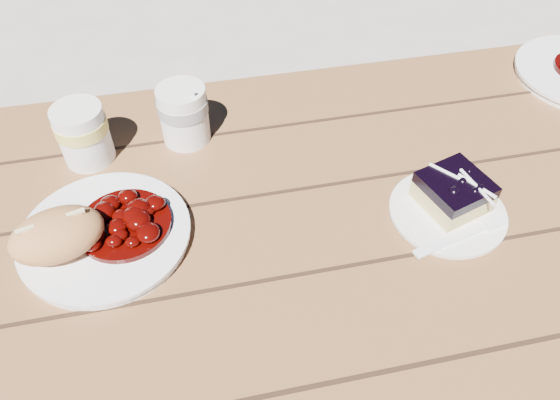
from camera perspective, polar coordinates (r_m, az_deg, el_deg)
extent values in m
cube|color=brown|center=(0.83, -1.98, -4.82)|extent=(2.00, 0.80, 0.05)
cube|color=brown|center=(1.49, -6.33, 7.90)|extent=(1.80, 0.25, 0.04)
cube|color=brown|center=(1.86, 19.58, 5.23)|extent=(0.06, 0.06, 0.42)
cylinder|color=white|center=(0.83, -17.77, -3.64)|extent=(0.24, 0.24, 0.02)
ellipsoid|color=#BE8149|center=(0.80, -22.27, -3.41)|extent=(0.15, 0.12, 0.07)
cylinder|color=white|center=(0.87, 17.06, -1.30)|extent=(0.17, 0.17, 0.01)
cube|color=#D3C073|center=(0.86, 17.55, 0.42)|extent=(0.11, 0.11, 0.03)
cube|color=black|center=(0.85, 17.91, 1.53)|extent=(0.11, 0.11, 0.02)
cylinder|color=white|center=(0.94, -10.01, 8.79)|extent=(0.08, 0.08, 0.10)
cylinder|color=white|center=(0.94, -19.86, 6.47)|extent=(0.08, 0.08, 0.10)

